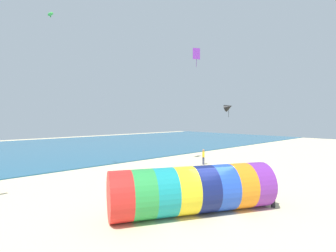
% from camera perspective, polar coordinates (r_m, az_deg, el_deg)
% --- Properties ---
extents(ground_plane, '(120.00, 120.00, 0.00)m').
position_cam_1_polar(ground_plane, '(15.57, 7.73, -17.76)').
color(ground_plane, beige).
extents(sea, '(120.00, 40.00, 0.10)m').
position_cam_1_polar(sea, '(46.98, -28.99, -4.68)').
color(sea, '#236084').
rests_on(sea, ground).
extents(giant_inflatable_tube, '(9.28, 6.25, 2.56)m').
position_cam_1_polar(giant_inflatable_tube, '(14.79, 5.56, -13.62)').
color(giant_inflatable_tube, red).
rests_on(giant_inflatable_tube, ground).
extents(kite_handler, '(0.41, 0.33, 1.73)m').
position_cam_1_polar(kite_handler, '(16.84, 21.95, -13.20)').
color(kite_handler, black).
rests_on(kite_handler, ground).
extents(kite_purple_diamond, '(0.55, 0.31, 1.49)m').
position_cam_1_polar(kite_purple_diamond, '(21.68, 6.20, 15.32)').
color(kite_purple_diamond, purple).
extents(kite_black_delta, '(0.89, 1.06, 1.49)m').
position_cam_1_polar(kite_black_delta, '(26.90, 13.06, 4.04)').
color(kite_black_delta, black).
extents(kite_green_parafoil, '(0.47, 0.87, 0.45)m').
position_cam_1_polar(kite_green_parafoil, '(27.23, -24.22, 21.34)').
color(kite_green_parafoil, green).
extents(bystander_mid_beach, '(0.41, 0.41, 1.71)m').
position_cam_1_polar(bystander_mid_beach, '(29.44, 7.71, -6.64)').
color(bystander_mid_beach, '#383D56').
rests_on(bystander_mid_beach, ground).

